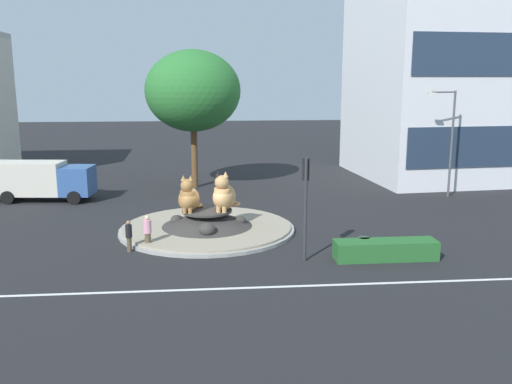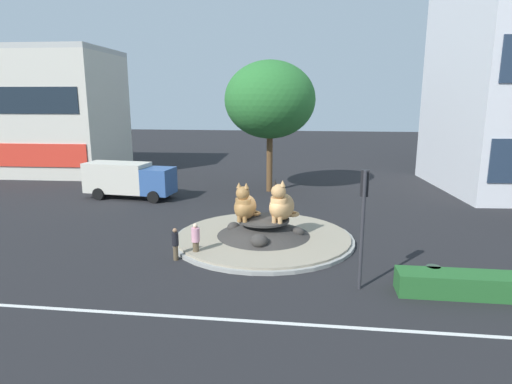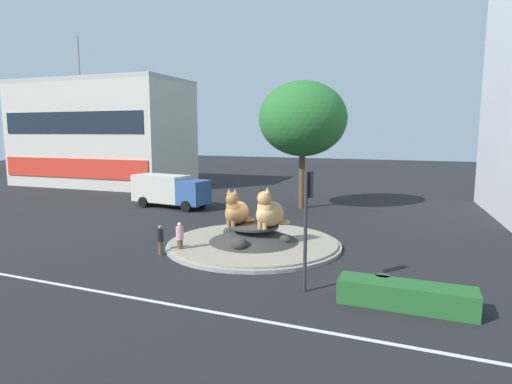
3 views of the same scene
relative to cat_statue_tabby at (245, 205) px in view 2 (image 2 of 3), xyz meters
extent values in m
plane|color=black|center=(0.97, 0.23, -1.96)|extent=(160.00, 160.00, 0.00)
cube|color=silver|center=(0.97, -8.45, -1.95)|extent=(112.00, 0.20, 0.01)
cylinder|color=gray|center=(0.97, 0.23, -1.87)|extent=(9.70, 9.70, 0.18)
cylinder|color=gray|center=(0.97, 0.23, -1.72)|extent=(9.31, 9.31, 0.11)
cone|color=#33302D|center=(0.97, 0.23, -1.21)|extent=(5.01, 5.01, 0.91)
cylinder|color=#33302D|center=(0.97, 0.23, -0.81)|extent=(2.76, 2.76, 0.12)
ellipsoid|color=#33302D|center=(2.82, 0.15, -1.41)|extent=(0.66, 0.48, 0.52)
ellipsoid|color=#33302D|center=(0.83, 2.47, -1.37)|extent=(0.75, 0.68, 0.60)
ellipsoid|color=#33302D|center=(-0.71, 0.52, -1.38)|extent=(0.71, 0.69, 0.57)
ellipsoid|color=#33302D|center=(0.97, -1.76, -1.32)|extent=(0.86, 0.78, 0.69)
ellipsoid|color=#9E703D|center=(0.00, 0.10, -0.11)|extent=(1.34, 1.91, 1.30)
cylinder|color=#9E703D|center=(-0.04, -0.26, 0.04)|extent=(0.94, 0.94, 0.81)
sphere|color=#9E703D|center=(-0.05, -0.39, 0.75)|extent=(0.71, 0.71, 0.71)
torus|color=#9E703D|center=(0.38, 0.79, -0.62)|extent=(0.77, 0.77, 0.16)
cone|color=#9E703D|center=(0.14, -0.41, 1.16)|extent=(0.32, 0.32, 0.29)
cone|color=#9E703D|center=(-0.25, -0.36, 1.16)|extent=(0.32, 0.32, 0.29)
cylinder|color=#9E703D|center=(0.07, -0.56, -0.59)|extent=(0.23, 0.23, 0.32)
cylinder|color=#9E703D|center=(-0.22, -0.53, -0.59)|extent=(0.23, 0.23, 0.32)
ellipsoid|color=tan|center=(1.94, 0.19, -0.05)|extent=(1.71, 2.20, 1.41)
cylinder|color=tan|center=(1.84, -0.19, 0.11)|extent=(1.13, 1.13, 0.88)
sphere|color=tan|center=(1.80, -0.32, 0.88)|extent=(0.77, 0.77, 0.77)
torus|color=tan|center=(2.46, 0.86, -0.61)|extent=(0.99, 0.99, 0.18)
cone|color=tan|center=(2.01, -0.38, 1.33)|extent=(0.39, 0.39, 0.32)
cone|color=black|center=(1.60, -0.26, 1.33)|extent=(0.39, 0.39, 0.32)
cylinder|color=tan|center=(1.91, -0.53, -0.58)|extent=(0.25, 0.25, 0.35)
cylinder|color=tan|center=(1.60, -0.45, -0.58)|extent=(0.25, 0.25, 0.35)
cylinder|color=#2D2D33|center=(5.46, -5.33, 0.45)|extent=(0.14, 0.14, 4.82)
cube|color=black|center=(5.48, -5.11, 2.34)|extent=(0.34, 0.27, 1.05)
sphere|color=#360606|center=(5.49, -5.03, 2.66)|extent=(0.18, 0.18, 0.18)
sphere|color=orange|center=(5.49, -5.03, 2.34)|extent=(0.18, 0.18, 0.18)
sphere|color=black|center=(5.49, -5.03, 2.03)|extent=(0.18, 0.18, 0.18)
cube|color=beige|center=(-26.76, 19.65, 3.95)|extent=(20.64, 10.78, 11.81)
cube|color=#B2B2AD|center=(-26.76, 19.65, 10.10)|extent=(20.64, 10.78, 0.50)
cube|color=#235B28|center=(9.28, -5.43, -1.51)|extent=(4.81, 1.20, 0.90)
cylinder|color=brown|center=(0.08, 12.80, 0.30)|extent=(0.49, 0.49, 4.52)
ellipsoid|color=#286B2D|center=(0.08, 12.80, 5.43)|extent=(7.18, 7.18, 6.10)
cylinder|color=brown|center=(-1.99, -2.69, -1.57)|extent=(0.30, 0.30, 0.78)
cylinder|color=pink|center=(-1.99, -2.69, -0.84)|extent=(0.40, 0.40, 0.68)
sphere|color=beige|center=(-1.99, -2.69, -0.38)|extent=(0.22, 0.22, 0.22)
cylinder|color=brown|center=(-2.83, -3.20, -1.59)|extent=(0.24, 0.24, 0.73)
cylinder|color=black|center=(-2.83, -3.20, -0.91)|extent=(0.32, 0.32, 0.63)
sphere|color=#936B4C|center=(-2.83, -3.20, -0.49)|extent=(0.21, 0.21, 0.21)
cube|color=#335693|center=(-7.87, 8.70, -0.53)|extent=(2.27, 2.43, 1.95)
cube|color=beige|center=(-11.26, 9.06, -0.38)|extent=(4.98, 2.71, 2.25)
cylinder|color=black|center=(-7.69, 9.80, -1.51)|extent=(0.93, 0.39, 0.90)
cylinder|color=black|center=(-7.92, 7.59, -1.51)|extent=(0.93, 0.39, 0.90)
cylinder|color=black|center=(-12.16, 10.27, -1.51)|extent=(0.93, 0.39, 0.90)
cylinder|color=black|center=(-12.39, 8.06, -1.51)|extent=(0.93, 0.39, 0.90)
cylinder|color=#2D4233|center=(8.40, -4.82, -1.51)|extent=(0.56, 0.56, 0.90)
camera|label=1|loc=(1.00, -29.38, 6.39)|focal=38.54mm
camera|label=2|loc=(3.36, -21.87, 5.56)|focal=30.26mm
camera|label=3|loc=(9.82, -21.10, 4.37)|focal=29.82mm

